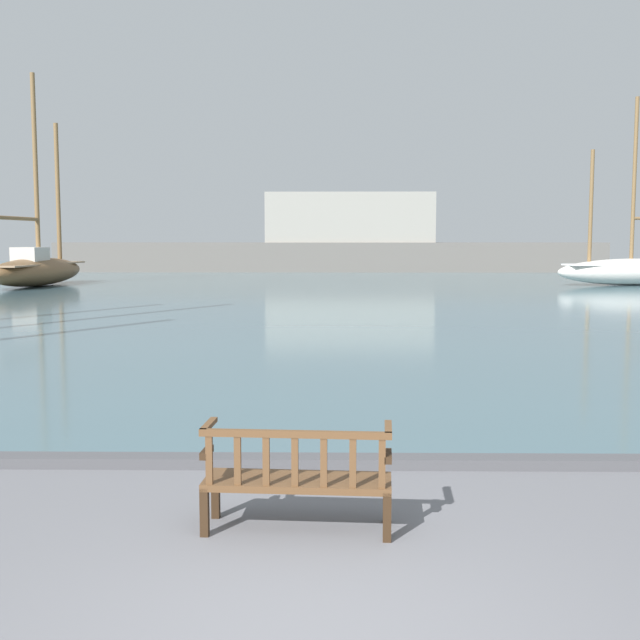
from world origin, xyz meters
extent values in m
cube|color=#476670|center=(0.00, 44.00, 0.04)|extent=(100.00, 80.00, 0.08)
cube|color=#4C4C50|center=(0.00, 3.85, 0.06)|extent=(40.00, 0.30, 0.12)
cube|color=#322113|center=(-0.91, 2.23, 0.21)|extent=(0.07, 0.07, 0.42)
cube|color=#322113|center=(0.62, 2.13, 0.21)|extent=(0.07, 0.07, 0.42)
cube|color=#322113|center=(-0.94, 1.78, 0.21)|extent=(0.07, 0.07, 0.42)
cube|color=#322113|center=(0.59, 1.68, 0.21)|extent=(0.07, 0.07, 0.42)
cube|color=brown|center=(-0.16, 1.95, 0.42)|extent=(1.63, 0.62, 0.06)
cube|color=brown|center=(-0.17, 1.73, 0.89)|extent=(1.60, 0.15, 0.06)
cube|color=brown|center=(-0.89, 1.78, 0.66)|extent=(0.06, 0.04, 0.41)
cube|color=brown|center=(-0.65, 1.76, 0.66)|extent=(0.06, 0.04, 0.41)
cube|color=brown|center=(-0.41, 1.75, 0.66)|extent=(0.06, 0.04, 0.41)
cube|color=brown|center=(-0.17, 1.73, 0.66)|extent=(0.06, 0.04, 0.41)
cube|color=brown|center=(0.07, 1.72, 0.66)|extent=(0.06, 0.04, 0.41)
cube|color=brown|center=(0.31, 1.70, 0.66)|extent=(0.06, 0.04, 0.41)
cube|color=brown|center=(0.55, 1.69, 0.66)|extent=(0.06, 0.04, 0.41)
cube|color=#322113|center=(-0.93, 1.91, 0.69)|extent=(0.08, 0.30, 0.06)
cube|color=brown|center=(-0.93, 2.00, 0.90)|extent=(0.09, 0.47, 0.04)
cube|color=#322113|center=(0.60, 1.81, 0.69)|extent=(0.08, 0.30, 0.06)
cube|color=brown|center=(0.61, 1.90, 0.90)|extent=(0.09, 0.47, 0.04)
ellipsoid|color=brown|center=(-15.06, 36.41, 0.80)|extent=(3.19, 9.60, 1.45)
cube|color=#997A5B|center=(-15.06, 36.41, 1.20)|extent=(2.50, 8.42, 0.08)
cube|color=beige|center=(-15.12, 35.71, 1.66)|extent=(1.45, 1.86, 0.83)
cylinder|color=brown|center=(-15.03, 36.65, 6.06)|extent=(0.24, 0.24, 9.64)
cylinder|color=brown|center=(-15.22, 34.56, 3.50)|extent=(0.56, 4.19, 0.19)
cylinder|color=brown|center=(-14.81, 39.23, 4.99)|extent=(0.24, 0.24, 7.50)
ellipsoid|color=silver|center=(16.07, 37.57, 0.78)|extent=(8.72, 3.35, 1.39)
cube|color=white|center=(16.07, 37.57, 1.16)|extent=(7.64, 2.69, 0.08)
cylinder|color=brown|center=(15.86, 37.54, 5.49)|extent=(0.20, 0.20, 8.57)
cylinder|color=brown|center=(13.55, 37.16, 4.13)|extent=(0.20, 0.20, 5.86)
cube|color=#66605B|center=(0.00, 54.37, 1.12)|extent=(40.26, 2.40, 2.24)
cube|color=gray|center=(1.49, 54.37, 4.06)|extent=(12.35, 2.00, 3.64)
camera|label=1|loc=(0.13, -4.74, 2.49)|focal=45.00mm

